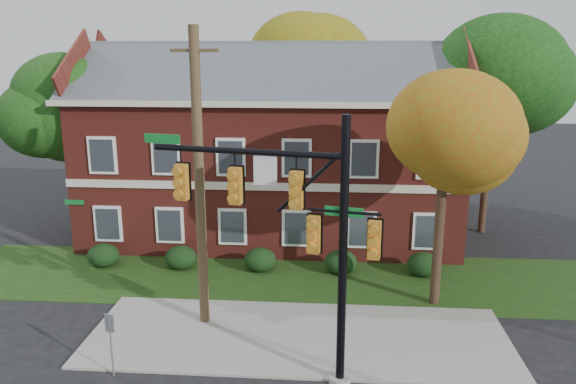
# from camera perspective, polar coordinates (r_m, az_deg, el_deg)

# --- Properties ---
(ground) EXTENTS (120.00, 120.00, 0.00)m
(ground) POSITION_cam_1_polar(r_m,az_deg,el_deg) (18.57, 0.83, -16.06)
(ground) COLOR black
(ground) RESTS_ON ground
(sidewalk) EXTENTS (14.00, 5.00, 0.08)m
(sidewalk) POSITION_cam_1_polar(r_m,az_deg,el_deg) (19.42, 1.03, -14.47)
(sidewalk) COLOR gray
(sidewalk) RESTS_ON ground
(grass_strip) EXTENTS (30.00, 6.00, 0.04)m
(grass_strip) POSITION_cam_1_polar(r_m,az_deg,el_deg) (23.92, 1.76, -8.77)
(grass_strip) COLOR #193811
(grass_strip) RESTS_ON ground
(apartment_building) EXTENTS (18.80, 8.80, 9.74)m
(apartment_building) POSITION_cam_1_polar(r_m,az_deg,el_deg) (28.45, -1.63, 5.38)
(apartment_building) COLOR maroon
(apartment_building) RESTS_ON ground
(hedge_far_left) EXTENTS (1.40, 1.26, 1.05)m
(hedge_far_left) POSITION_cam_1_polar(r_m,az_deg,el_deg) (26.33, -18.24, -6.13)
(hedge_far_left) COLOR black
(hedge_far_left) RESTS_ON ground
(hedge_left) EXTENTS (1.40, 1.26, 1.05)m
(hedge_left) POSITION_cam_1_polar(r_m,az_deg,el_deg) (25.21, -10.83, -6.56)
(hedge_left) COLOR black
(hedge_left) RESTS_ON ground
(hedge_center) EXTENTS (1.40, 1.26, 1.05)m
(hedge_center) POSITION_cam_1_polar(r_m,az_deg,el_deg) (24.54, -2.86, -6.90)
(hedge_center) COLOR black
(hedge_center) RESTS_ON ground
(hedge_right) EXTENTS (1.40, 1.26, 1.05)m
(hedge_right) POSITION_cam_1_polar(r_m,az_deg,el_deg) (24.37, 5.40, -7.10)
(hedge_right) COLOR black
(hedge_right) RESTS_ON ground
(hedge_far_right) EXTENTS (1.40, 1.26, 1.05)m
(hedge_far_right) POSITION_cam_1_polar(r_m,az_deg,el_deg) (24.69, 13.61, -7.17)
(hedge_far_right) COLOR black
(hedge_far_right) RESTS_ON ground
(tree_near_right) EXTENTS (4.50, 4.25, 8.58)m
(tree_near_right) POSITION_cam_1_polar(r_m,az_deg,el_deg) (20.49, 16.44, 6.09)
(tree_near_right) COLOR black
(tree_near_right) RESTS_ON ground
(tree_left_rear) EXTENTS (5.40, 5.10, 8.88)m
(tree_left_rear) POSITION_cam_1_polar(r_m,az_deg,el_deg) (29.82, -21.04, 8.14)
(tree_left_rear) COLOR black
(tree_left_rear) RESTS_ON ground
(tree_right_rear) EXTENTS (6.30, 5.95, 10.62)m
(tree_right_rear) POSITION_cam_1_polar(r_m,az_deg,el_deg) (30.02, 20.95, 10.95)
(tree_right_rear) COLOR black
(tree_right_rear) RESTS_ON ground
(tree_far_rear) EXTENTS (6.84, 6.46, 11.52)m
(tree_far_rear) POSITION_cam_1_polar(r_m,az_deg,el_deg) (35.84, 1.87, 13.39)
(tree_far_rear) COLOR black
(tree_far_rear) RESTS_ON ground
(traffic_signal) EXTENTS (6.84, 1.62, 7.77)m
(traffic_signal) POSITION_cam_1_polar(r_m,az_deg,el_deg) (15.50, 0.61, -2.82)
(traffic_signal) COLOR gray
(traffic_signal) RESTS_ON ground
(utility_pole) EXTENTS (1.58, 0.37, 10.14)m
(utility_pole) POSITION_cam_1_polar(r_m,az_deg,el_deg) (18.86, -8.99, 1.11)
(utility_pole) COLOR #4A3822
(utility_pole) RESTS_ON ground
(sign_post) EXTENTS (0.29, 0.09, 1.99)m
(sign_post) POSITION_cam_1_polar(r_m,az_deg,el_deg) (17.57, -17.60, -13.62)
(sign_post) COLOR slate
(sign_post) RESTS_ON ground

